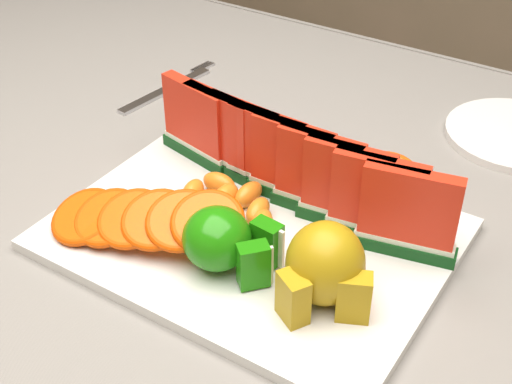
{
  "coord_description": "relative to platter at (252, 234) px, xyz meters",
  "views": [
    {
      "loc": [
        0.42,
        -0.52,
        1.24
      ],
      "look_at": [
        0.1,
        -0.01,
        0.81
      ],
      "focal_mm": 50.0,
      "sensor_mm": 36.0,
      "label": 1
    }
  ],
  "objects": [
    {
      "name": "orange_fan_front",
      "position": [
        -0.08,
        -0.07,
        0.03
      ],
      "size": [
        0.22,
        0.13,
        0.06
      ],
      "color": "#F05D00",
      "rests_on": "platter"
    },
    {
      "name": "platter",
      "position": [
        0.0,
        0.0,
        0.0
      ],
      "size": [
        0.4,
        0.3,
        0.01
      ],
      "color": "silver",
      "rests_on": "tablecloth"
    },
    {
      "name": "pear_cluster",
      "position": [
        0.11,
        -0.05,
        0.04
      ],
      "size": [
        0.1,
        0.1,
        0.08
      ],
      "color": "#AF981D",
      "rests_on": "platter"
    },
    {
      "name": "tangerine_segments",
      "position": [
        -0.04,
        0.02,
        0.02
      ],
      "size": [
        0.13,
        0.08,
        0.03
      ],
      "color": "orange",
      "rests_on": "platter"
    },
    {
      "name": "apple_cluster",
      "position": [
        0.01,
        -0.06,
        0.04
      ],
      "size": [
        0.11,
        0.09,
        0.06
      ],
      "color": "#1B8C0B",
      "rests_on": "platter"
    },
    {
      "name": "fork",
      "position": [
        -0.29,
        0.22,
        -0.0
      ],
      "size": [
        0.04,
        0.2,
        0.0
      ],
      "color": "silver",
      "rests_on": "tablecloth"
    },
    {
      "name": "watermelon_row",
      "position": [
        0.01,
        0.07,
        0.05
      ],
      "size": [
        0.39,
        0.07,
        0.1
      ],
      "color": "#0C3D16",
      "rests_on": "platter"
    },
    {
      "name": "orange_fan_back",
      "position": [
        -0.0,
        0.13,
        0.03
      ],
      "size": [
        0.28,
        0.1,
        0.04
      ],
      "color": "#F05D00",
      "rests_on": "platter"
    },
    {
      "name": "table",
      "position": [
        -0.1,
        0.03,
        -0.11
      ],
      "size": [
        1.4,
        0.9,
        0.75
      ],
      "color": "#4C2B17",
      "rests_on": "ground"
    },
    {
      "name": "tablecloth",
      "position": [
        -0.1,
        0.03,
        -0.05
      ],
      "size": [
        1.53,
        1.03,
        0.2
      ],
      "color": "slate",
      "rests_on": "table"
    }
  ]
}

